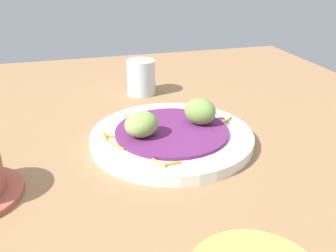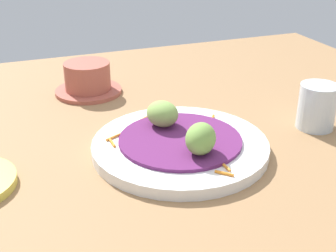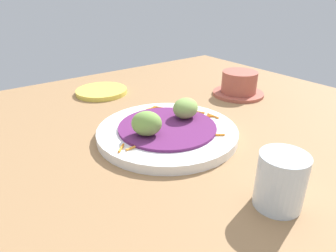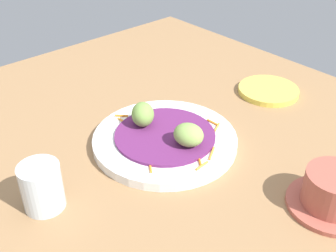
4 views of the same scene
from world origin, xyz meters
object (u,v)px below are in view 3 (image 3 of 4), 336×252
at_px(water_glass, 281,181).
at_px(side_plate_small, 102,91).
at_px(main_plate, 167,132).
at_px(guac_scoop_center, 147,124).
at_px(terracotta_bowl, 239,85).
at_px(guac_scoop_left, 185,108).

bearing_deg(water_glass, side_plate_small, 89.16).
height_order(main_plate, guac_scoop_center, guac_scoop_center).
bearing_deg(guac_scoop_center, main_plate, 10.36).
bearing_deg(terracotta_bowl, guac_scoop_center, -165.41).
relative_size(side_plate_small, water_glass, 1.78).
distance_m(guac_scoop_center, terracotta_bowl, 0.36).
bearing_deg(side_plate_small, guac_scoop_center, -100.64).
distance_m(guac_scoop_left, guac_scoop_center, 0.11).
distance_m(main_plate, water_glass, 0.25).
relative_size(main_plate, terracotta_bowl, 2.02).
height_order(main_plate, guac_scoop_left, guac_scoop_left).
bearing_deg(guac_scoop_left, side_plate_small, 98.60).
bearing_deg(terracotta_bowl, side_plate_small, 141.60).
distance_m(terracotta_bowl, water_glass, 0.44).
bearing_deg(water_glass, main_plate, 89.81).
xyz_separation_m(main_plate, side_plate_small, (0.01, 0.31, -0.00)).
height_order(main_plate, water_glass, water_glass).
xyz_separation_m(main_plate, water_glass, (-0.00, -0.25, 0.03)).
bearing_deg(side_plate_small, terracotta_bowl, -38.40).
distance_m(guac_scoop_left, water_glass, 0.26).
height_order(guac_scoop_center, side_plate_small, guac_scoop_center).
relative_size(main_plate, water_glass, 3.53).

